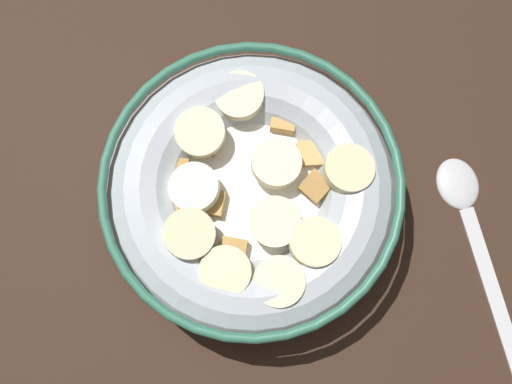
{
  "coord_description": "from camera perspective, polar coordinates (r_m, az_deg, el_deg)",
  "views": [
    {
      "loc": [
        0.28,
        8.72,
        43.32
      ],
      "look_at": [
        0.0,
        0.0,
        3.0
      ],
      "focal_mm": 45.24,
      "sensor_mm": 36.0,
      "label": 1
    }
  ],
  "objects": [
    {
      "name": "ground_plane",
      "position": [
        0.45,
        -0.0,
        -1.07
      ],
      "size": [
        134.49,
        134.49,
        2.0
      ],
      "primitive_type": "cube",
      "color": "#332116"
    },
    {
      "name": "cereal_bowl",
      "position": [
        0.41,
        0.0,
        -0.07
      ],
      "size": [
        18.92,
        18.92,
        5.85
      ],
      "color": "#B2BCC6",
      "rests_on": "ground_plane"
    },
    {
      "name": "spoon",
      "position": [
        0.46,
        18.87,
        -2.54
      ],
      "size": [
        5.3,
        16.23,
        0.8
      ],
      "color": "silver",
      "rests_on": "ground_plane"
    }
  ]
}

